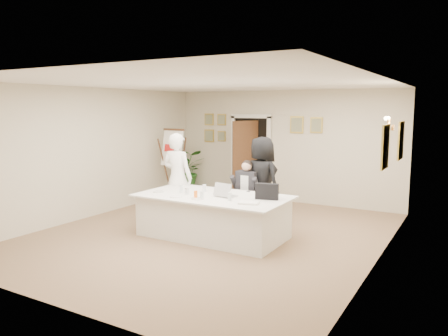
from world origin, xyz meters
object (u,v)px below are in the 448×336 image
object	(u,v)px
paper_stack	(249,203)
oj_glass	(196,195)
seated_man	(246,193)
steel_jug	(187,191)
flip_chart	(175,169)
standing_man	(177,177)
standing_woman	(262,181)
laptop_bag	(267,192)
potted_palm	(186,171)
conference_table	(213,216)
laptop	(226,189)

from	to	relation	value
paper_stack	oj_glass	size ratio (longest dim) A/B	2.54
seated_man	steel_jug	bearing A→B (deg)	-109.79
flip_chart	steel_jug	world-z (taller)	flip_chart
paper_stack	oj_glass	distance (m)	1.02
paper_stack	steel_jug	world-z (taller)	steel_jug
standing_man	oj_glass	world-z (taller)	standing_man
standing_woman	paper_stack	world-z (taller)	standing_woman
flip_chart	oj_glass	bearing A→B (deg)	-47.57
laptop_bag	potted_palm	bearing A→B (deg)	127.03
laptop_bag	paper_stack	size ratio (longest dim) A/B	1.22
flip_chart	paper_stack	world-z (taller)	flip_chart
conference_table	paper_stack	world-z (taller)	paper_stack
paper_stack	standing_woman	bearing A→B (deg)	107.61
flip_chart	steel_jug	size ratio (longest dim) A/B	16.45
seated_man	steel_jug	world-z (taller)	seated_man
laptop_bag	steel_jug	xyz separation A→B (m)	(-1.47, -0.32, -0.09)
laptop	laptop_bag	size ratio (longest dim) A/B	0.95
potted_palm	oj_glass	world-z (taller)	potted_palm
conference_table	steel_jug	world-z (taller)	steel_jug
flip_chart	standing_man	xyz separation A→B (m)	(1.22, -1.57, 0.09)
conference_table	steel_jug	bearing A→B (deg)	-161.04
standing_man	laptop	xyz separation A→B (m)	(1.48, -0.56, -0.01)
seated_man	laptop_bag	world-z (taller)	seated_man
oj_glass	conference_table	bearing A→B (deg)	70.08
seated_man	flip_chart	distance (m)	2.86
laptop	paper_stack	size ratio (longest dim) A/B	1.15
flip_chart	laptop	size ratio (longest dim) A/B	4.77
standing_man	paper_stack	bearing A→B (deg)	153.61
flip_chart	standing_woman	xyz separation A→B (m)	(2.84, -0.91, 0.06)
conference_table	standing_man	size ratio (longest dim) A/B	1.49
flip_chart	paper_stack	distance (m)	4.16
standing_woman	laptop	distance (m)	1.22
conference_table	laptop_bag	world-z (taller)	laptop_bag
conference_table	paper_stack	bearing A→B (deg)	-18.86
standing_woman	paper_stack	bearing A→B (deg)	128.42
conference_table	standing_woman	distance (m)	1.42
flip_chart	oj_glass	size ratio (longest dim) A/B	13.92
conference_table	paper_stack	xyz separation A→B (m)	(0.88, -0.30, 0.40)
flip_chart	standing_woman	bearing A→B (deg)	-17.70
potted_palm	laptop	size ratio (longest dim) A/B	3.25
conference_table	seated_man	xyz separation A→B (m)	(0.15, 1.02, 0.28)
standing_man	steel_jug	bearing A→B (deg)	132.00
seated_man	oj_glass	distance (m)	1.43
conference_table	laptop_bag	bearing A→B (deg)	9.08
potted_palm	steel_jug	bearing A→B (deg)	-54.78
laptop	potted_palm	bearing A→B (deg)	144.16
laptop_bag	paper_stack	distance (m)	0.49
laptop	oj_glass	world-z (taller)	laptop
paper_stack	oj_glass	xyz separation A→B (m)	(-1.02, -0.07, 0.05)
flip_chart	potted_palm	distance (m)	1.24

